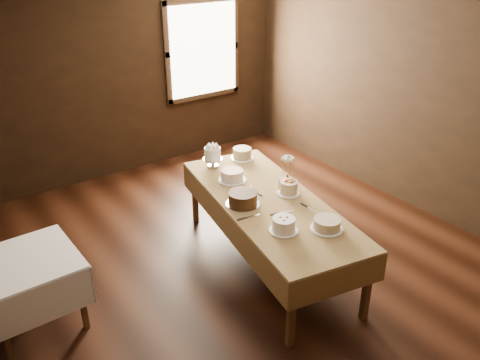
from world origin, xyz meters
name	(u,v)px	position (x,y,z in m)	size (l,w,h in m)	color
floor	(251,268)	(0.00, 0.00, 0.00)	(5.00, 6.00, 0.01)	black
wall_back	(120,76)	(0.00, 3.00, 1.40)	(5.00, 0.02, 2.80)	black
wall_right	(422,97)	(2.50, 0.00, 1.40)	(0.02, 6.00, 2.80)	black
window	(203,50)	(1.30, 2.94, 1.60)	(1.10, 0.05, 1.30)	#FFEABF
display_table	(269,205)	(0.20, -0.02, 0.70)	(1.37, 2.56, 0.75)	#493019
side_table	(27,267)	(-2.03, 0.46, 0.61)	(0.83, 0.83, 0.68)	#493019
cake_meringue	(213,158)	(0.19, 0.99, 0.86)	(0.26, 0.26, 0.24)	silver
cake_speckled	(242,154)	(0.59, 0.97, 0.81)	(0.30, 0.30, 0.13)	white
cake_lattice	(232,176)	(0.16, 0.57, 0.80)	(0.34, 0.34, 0.11)	white
cake_chocolate	(243,199)	(-0.06, 0.07, 0.81)	(0.34, 0.34, 0.13)	silver
cake_flowers	(289,188)	(0.45, -0.02, 0.82)	(0.25, 0.25, 0.14)	white
cake_swirl	(284,225)	(-0.05, -0.54, 0.81)	(0.29, 0.29, 0.13)	white
cake_cream	(327,224)	(0.29, -0.74, 0.80)	(0.34, 0.34, 0.11)	white
cake_server_a	(286,212)	(0.19, -0.29, 0.76)	(0.24, 0.03, 0.01)	silver
cake_server_b	(313,210)	(0.42, -0.42, 0.76)	(0.24, 0.03, 0.01)	silver
cake_server_c	(253,189)	(0.21, 0.26, 0.76)	(0.24, 0.03, 0.01)	silver
cake_server_d	(279,183)	(0.52, 0.21, 0.76)	(0.24, 0.03, 0.01)	silver
cake_server_e	(253,216)	(-0.12, -0.17, 0.76)	(0.24, 0.03, 0.01)	silver
flower_vase	(287,180)	(0.56, 0.13, 0.82)	(0.12, 0.12, 0.13)	#2D2823
flower_bouquet	(288,164)	(0.56, 0.13, 1.00)	(0.14, 0.14, 0.20)	white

